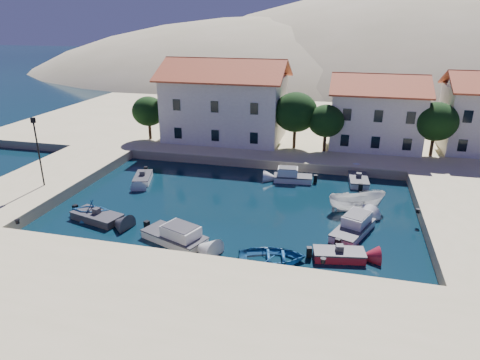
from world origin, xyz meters
name	(u,v)px	position (x,y,z in m)	size (l,w,h in m)	color
ground	(197,266)	(0.00, 0.00, 0.00)	(400.00, 400.00, 0.00)	black
quay_south	(159,319)	(0.00, -6.00, 0.50)	(52.00, 12.00, 1.00)	#C5B686
quay_west	(45,181)	(-19.00, 10.00, 0.50)	(8.00, 20.00, 1.00)	#C5B686
quay_north	(298,127)	(2.00, 38.00, 0.50)	(80.00, 36.00, 1.00)	#C5B686
hills	(380,140)	(20.64, 123.62, -23.40)	(254.00, 176.00, 99.00)	tan
building_left	(225,98)	(-6.00, 28.00, 5.94)	(14.70, 9.45, 9.70)	beige
building_mid	(377,110)	(12.00, 29.00, 5.22)	(10.50, 8.40, 8.30)	beige
trees	(309,116)	(4.51, 25.46, 4.84)	(37.30, 5.30, 6.45)	#382314
lamppost	(37,145)	(-17.50, 8.00, 4.75)	(0.35, 0.25, 6.22)	black
bollards	(252,229)	(2.80, 3.87, 1.15)	(29.36, 9.56, 0.30)	black
motorboat_grey_sw	(97,217)	(-10.08, 4.53, 0.29)	(4.54, 2.88, 1.25)	#39383D
cabin_cruiser_south	(174,235)	(-2.74, 2.80, 0.48)	(5.31, 3.73, 1.60)	silver
rowboat_south	(272,261)	(4.66, 1.87, 0.00)	(3.24, 4.54, 0.94)	#194F89
motorboat_red_se	(339,255)	(8.95, 3.23, 0.30)	(3.62, 2.08, 1.25)	maroon
cabin_cruiser_east	(353,228)	(9.83, 7.10, 0.48)	(3.48, 5.02, 1.60)	silver
boat_east	(356,211)	(10.09, 11.43, 0.00)	(1.81, 4.82, 1.86)	silver
motorboat_white_ne	(358,180)	(10.33, 18.16, 0.29)	(2.05, 3.89, 1.25)	silver
rowboat_west	(92,217)	(-10.93, 5.00, 0.00)	(2.70, 3.13, 1.65)	#194F89
motorboat_white_west	(143,178)	(-10.50, 13.54, 0.30)	(2.50, 3.78, 1.25)	silver
cabin_cruiser_north	(293,177)	(4.01, 17.05, 0.48)	(3.90, 1.94, 1.60)	silver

